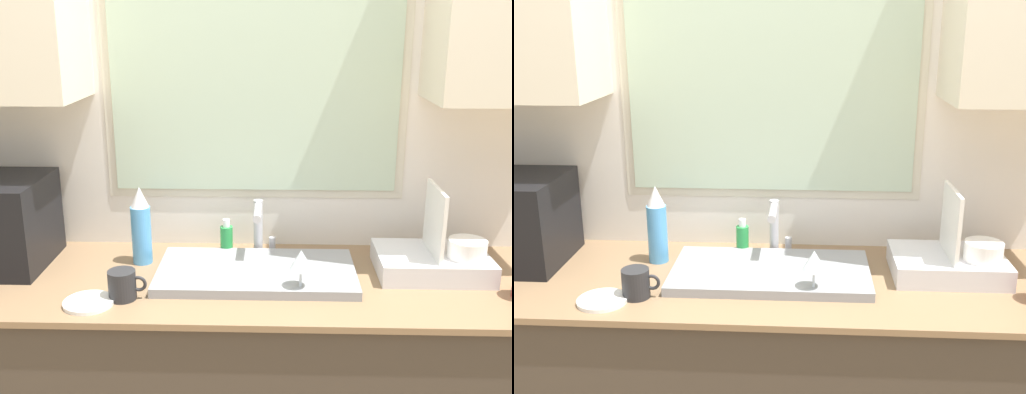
% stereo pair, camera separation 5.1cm
% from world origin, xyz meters
% --- Properties ---
extents(wall_back, '(6.00, 0.38, 2.60)m').
position_xyz_m(wall_back, '(0.00, 0.59, 1.42)').
color(wall_back, silver).
rests_on(wall_back, ground_plane).
extents(sink_basin, '(0.63, 0.34, 0.03)m').
position_xyz_m(sink_basin, '(0.01, 0.31, 0.92)').
color(sink_basin, gray).
rests_on(sink_basin, countertop).
extents(faucet, '(0.08, 0.18, 0.20)m').
position_xyz_m(faucet, '(0.02, 0.48, 1.02)').
color(faucet, '#B7B7BC').
rests_on(faucet, countertop).
extents(dish_rack, '(0.36, 0.26, 0.29)m').
position_xyz_m(dish_rack, '(0.59, 0.35, 0.96)').
color(dish_rack, silver).
rests_on(dish_rack, countertop).
extents(spray_bottle, '(0.07, 0.07, 0.27)m').
position_xyz_m(spray_bottle, '(-0.38, 0.41, 1.03)').
color(spray_bottle, '#4C99D8').
rests_on(spray_bottle, countertop).
extents(soap_bottle, '(0.04, 0.04, 0.13)m').
position_xyz_m(soap_bottle, '(-0.10, 0.49, 0.96)').
color(soap_bottle, '#268C3F').
rests_on(soap_bottle, countertop).
extents(mug_near_sink, '(0.12, 0.08, 0.09)m').
position_xyz_m(mug_near_sink, '(-0.38, 0.14, 0.95)').
color(mug_near_sink, '#262628').
rests_on(mug_near_sink, countertop).
extents(wine_glass, '(0.07, 0.07, 0.15)m').
position_xyz_m(wine_glass, '(0.15, 0.18, 1.01)').
color(wine_glass, silver).
rests_on(wine_glass, countertop).
extents(small_plate, '(0.15, 0.15, 0.01)m').
position_xyz_m(small_plate, '(-0.47, 0.10, 0.91)').
color(small_plate, white).
rests_on(small_plate, countertop).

